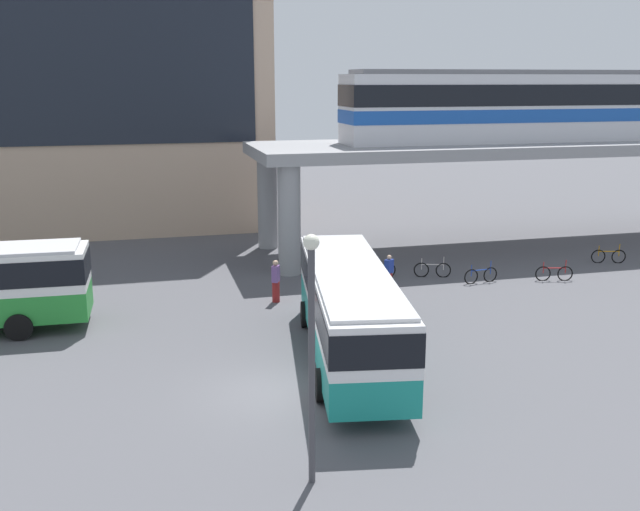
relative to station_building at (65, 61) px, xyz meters
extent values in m
plane|color=#515156|center=(7.70, -20.37, -10.43)|extent=(120.00, 120.00, 0.00)
cube|color=tan|center=(0.00, 0.03, 0.00)|extent=(24.66, 14.22, 20.85)
cube|color=black|center=(0.00, -7.14, 1.04)|extent=(22.20, 0.10, 11.68)
cube|color=gray|center=(25.57, -14.09, -4.80)|extent=(31.47, 7.45, 0.60)
cylinder|color=gray|center=(11.03, -17.02, -7.76)|extent=(1.10, 1.10, 5.33)
cylinder|color=gray|center=(11.03, -11.17, -7.76)|extent=(1.10, 1.10, 5.33)
cube|color=silver|center=(27.32, -14.09, -2.70)|extent=(25.24, 2.90, 3.60)
cube|color=#194CA5|center=(27.32, -14.09, -3.06)|extent=(25.30, 2.96, 0.70)
cube|color=black|center=(27.32, -14.09, -1.98)|extent=(25.30, 2.96, 1.10)
cube|color=slate|center=(27.32, -14.09, -0.78)|extent=(24.23, 2.61, 0.24)
cube|color=teal|center=(10.64, -28.44, -9.38)|extent=(4.23, 11.26, 1.10)
cube|color=white|center=(10.64, -28.44, -8.08)|extent=(4.23, 11.26, 1.50)
cube|color=black|center=(10.64, -28.44, -8.00)|extent=(4.28, 11.30, 0.96)
cube|color=silver|center=(10.64, -28.44, -7.27)|extent=(4.02, 10.70, 0.12)
cylinder|color=black|center=(9.97, -24.77, -9.93)|extent=(0.44, 1.03, 1.00)
cylinder|color=black|center=(12.44, -25.17, -9.93)|extent=(0.44, 1.03, 1.00)
cylinder|color=black|center=(8.91, -31.28, -9.93)|extent=(0.44, 1.03, 1.00)
cylinder|color=black|center=(11.38, -31.68, -9.93)|extent=(0.44, 1.03, 1.00)
cylinder|color=black|center=(-0.46, -23.61, -9.93)|extent=(1.01, 0.31, 1.00)
cylinder|color=black|center=(-0.38, -21.11, -9.93)|extent=(1.01, 0.31, 1.00)
torus|color=black|center=(18.06, -19.49, -10.09)|extent=(0.72, 0.29, 0.74)
torus|color=black|center=(17.06, -19.16, -10.09)|extent=(0.72, 0.29, 0.74)
cylinder|color=silver|center=(17.56, -19.33, -9.81)|extent=(1.01, 0.38, 0.05)
cylinder|color=silver|center=(17.06, -19.16, -9.79)|extent=(0.04, 0.04, 0.55)
cylinder|color=silver|center=(18.06, -19.49, -9.74)|extent=(0.04, 0.04, 0.65)
torus|color=black|center=(23.39, -21.49, -10.09)|extent=(0.73, 0.24, 0.74)
torus|color=black|center=(22.37, -21.23, -10.09)|extent=(0.73, 0.24, 0.74)
cylinder|color=#B21E1E|center=(22.88, -21.36, -9.81)|extent=(1.03, 0.30, 0.05)
cylinder|color=#B21E1E|center=(22.37, -21.23, -9.79)|extent=(0.04, 0.04, 0.55)
cylinder|color=#B21E1E|center=(23.39, -21.49, -9.74)|extent=(0.04, 0.04, 0.65)
torus|color=black|center=(15.51, -18.85, -10.09)|extent=(0.74, 0.16, 0.74)
torus|color=black|center=(14.47, -18.99, -10.09)|extent=(0.74, 0.16, 0.74)
cylinder|color=#1E7F33|center=(14.99, -18.92, -9.81)|extent=(1.05, 0.19, 0.05)
cylinder|color=#1E7F33|center=(14.47, -18.99, -9.79)|extent=(0.04, 0.04, 0.55)
cylinder|color=#1E7F33|center=(15.51, -18.85, -9.74)|extent=(0.04, 0.04, 0.65)
torus|color=black|center=(28.00, -19.20, -10.09)|extent=(0.73, 0.26, 0.74)
torus|color=black|center=(26.99, -18.92, -10.09)|extent=(0.73, 0.26, 0.74)
cylinder|color=orange|center=(27.49, -19.06, -9.81)|extent=(1.03, 0.33, 0.05)
cylinder|color=orange|center=(26.99, -18.92, -9.79)|extent=(0.04, 0.04, 0.55)
cylinder|color=orange|center=(28.00, -19.20, -9.74)|extent=(0.04, 0.04, 0.65)
torus|color=black|center=(19.88, -20.76, -10.09)|extent=(0.74, 0.15, 0.74)
torus|color=black|center=(18.84, -20.89, -10.09)|extent=(0.74, 0.15, 0.74)
cylinder|color=#1E3FA5|center=(19.36, -20.82, -9.81)|extent=(1.05, 0.17, 0.05)
cylinder|color=#1E3FA5|center=(18.84, -20.89, -9.79)|extent=(0.04, 0.04, 0.55)
cylinder|color=#1E3FA5|center=(19.88, -20.76, -9.74)|extent=(0.04, 0.04, 0.65)
cylinder|color=maroon|center=(14.81, -20.79, -10.04)|extent=(0.32, 0.32, 0.78)
cube|color=navy|center=(14.81, -20.79, -9.34)|extent=(0.48, 0.44, 0.62)
sphere|color=tan|center=(14.81, -20.79, -8.92)|extent=(0.21, 0.21, 0.21)
cylinder|color=maroon|center=(9.50, -21.36, -9.98)|extent=(0.32, 0.32, 0.89)
cube|color=#724C8C|center=(9.50, -21.36, -9.18)|extent=(0.42, 0.48, 0.71)
sphere|color=tan|center=(9.50, -21.36, -8.71)|extent=(0.24, 0.24, 0.24)
cylinder|color=#3F3F44|center=(7.62, -35.52, -7.59)|extent=(0.16, 0.16, 5.68)
sphere|color=silver|center=(7.62, -35.52, -4.60)|extent=(0.36, 0.36, 0.36)
camera|label=1|loc=(4.00, -50.36, -1.15)|focal=40.39mm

